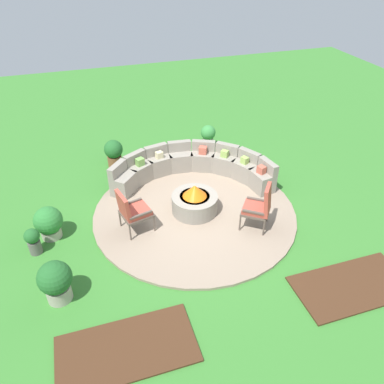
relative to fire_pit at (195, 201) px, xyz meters
name	(u,v)px	position (x,y,z in m)	size (l,w,h in m)	color
ground_plane	(195,212)	(0.00, 0.00, -0.33)	(24.00, 24.00, 0.00)	#387A2D
patio_circle	(195,211)	(0.00, 0.00, -0.30)	(4.65, 4.65, 0.06)	gray
mulch_bed_left	(127,349)	(-2.09, -2.99, -0.31)	(2.17, 1.11, 0.04)	#472B19
mulch_bed_right	(352,286)	(2.09, -2.99, -0.31)	(2.17, 1.11, 0.04)	#472B19
fire_pit	(195,201)	(0.00, 0.00, 0.00)	(1.05, 1.05, 0.70)	gray
curved_stone_bench	(193,167)	(0.39, 1.38, 0.05)	(3.91, 2.14, 0.76)	gray
lounge_chair_front_left	(132,210)	(-1.46, -0.24, 0.26)	(0.73, 0.70, 1.00)	brown
lounge_chair_front_right	(260,206)	(1.14, -0.95, 0.29)	(0.76, 0.77, 1.08)	brown
potted_plant_0	(114,152)	(-1.45, 2.67, 0.10)	(0.50, 0.50, 0.78)	brown
potted_plant_1	(49,222)	(-3.16, 0.15, 0.06)	(0.60, 0.60, 0.73)	#A89E8E
potted_plant_2	(56,281)	(-3.05, -1.62, 0.13)	(0.60, 0.60, 0.83)	#A89E8E
potted_plant_3	(33,240)	(-3.48, -0.27, 0.00)	(0.31, 0.31, 0.59)	#605B56
potted_plant_4	(208,135)	(1.38, 2.94, 0.06)	(0.44, 0.44, 0.70)	#A89E8E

